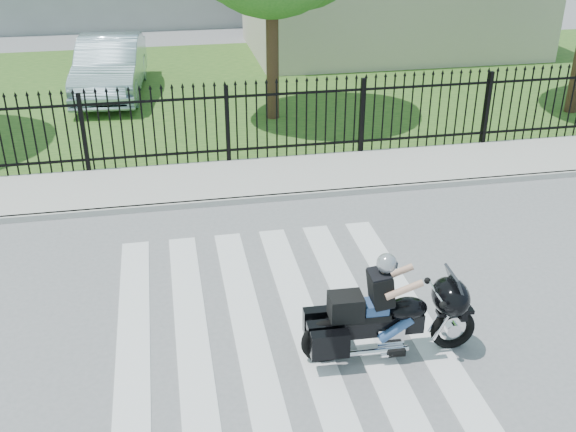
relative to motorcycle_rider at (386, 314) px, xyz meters
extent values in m
plane|color=slate|center=(-1.29, 0.97, -0.64)|extent=(120.00, 120.00, 0.00)
cube|color=#ADAAA3|center=(-1.29, 5.97, -0.58)|extent=(40.00, 2.00, 0.12)
cube|color=#ADAAA3|center=(-1.29, 4.97, -0.58)|extent=(40.00, 0.12, 0.12)
cube|color=#28511C|center=(-1.29, 12.97, -0.63)|extent=(40.00, 12.00, 0.02)
cube|color=black|center=(-1.29, 6.97, -0.29)|extent=(26.00, 0.04, 0.05)
cube|color=black|center=(-1.29, 6.97, 0.91)|extent=(26.00, 0.04, 0.05)
cylinder|color=#382316|center=(0.21, 9.97, 1.44)|extent=(0.32, 0.32, 4.16)
cube|color=#B8AF99|center=(5.71, 16.97, 1.11)|extent=(10.00, 6.00, 3.50)
torus|color=black|center=(0.94, -0.03, -0.35)|extent=(0.62, 0.14, 0.62)
torus|color=black|center=(-0.80, 0.03, -0.35)|extent=(0.66, 0.16, 0.65)
cube|color=black|center=(-0.08, 0.00, -0.15)|extent=(1.17, 0.25, 0.27)
ellipsoid|color=black|center=(0.27, -0.01, 0.05)|extent=(0.56, 0.37, 0.29)
cube|color=black|center=(-0.26, 0.01, 0.02)|extent=(0.59, 0.30, 0.09)
cube|color=silver|center=(0.05, 0.00, -0.30)|extent=(0.37, 0.28, 0.27)
ellipsoid|color=black|center=(0.85, -0.03, 0.18)|extent=(0.50, 0.66, 0.48)
cube|color=black|center=(-0.55, 0.02, 0.18)|extent=(0.44, 0.35, 0.32)
cube|color=navy|center=(-0.15, 0.01, 0.12)|extent=(0.31, 0.28, 0.16)
sphere|color=#9A9CA2|center=(-0.05, 0.00, 0.77)|extent=(0.26, 0.26, 0.26)
imported|color=#A3BECD|center=(-4.03, 12.97, 0.19)|extent=(2.05, 5.02, 1.62)
camera|label=1|loc=(-2.61, -6.85, 5.07)|focal=42.00mm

